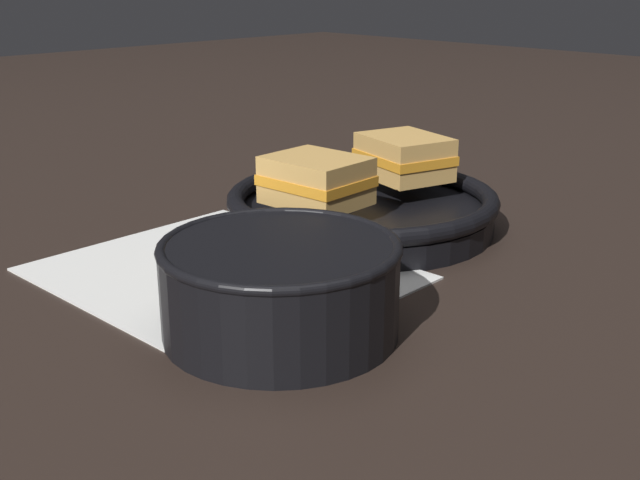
% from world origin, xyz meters
% --- Properties ---
extents(ground_plane, '(4.00, 4.00, 0.00)m').
position_xyz_m(ground_plane, '(0.00, 0.00, 0.00)').
color(ground_plane, black).
extents(napkin, '(0.31, 0.26, 0.00)m').
position_xyz_m(napkin, '(-0.07, -0.05, 0.00)').
color(napkin, white).
rests_on(napkin, ground_plane).
extents(soup_bowl, '(0.18, 0.18, 0.07)m').
position_xyz_m(soup_bowl, '(0.05, -0.09, 0.04)').
color(soup_bowl, black).
rests_on(soup_bowl, ground_plane).
extents(spoon, '(0.15, 0.12, 0.01)m').
position_xyz_m(spoon, '(-0.03, -0.08, 0.01)').
color(spoon, '#B7B7BC').
rests_on(spoon, napkin).
extents(skillet, '(0.28, 0.39, 0.04)m').
position_xyz_m(skillet, '(-0.08, 0.14, 0.02)').
color(skillet, black).
rests_on(skillet, ground_plane).
extents(sandwich_near_left, '(0.11, 0.10, 0.05)m').
position_xyz_m(sandwich_near_left, '(-0.08, 0.21, 0.07)').
color(sandwich_near_left, tan).
rests_on(sandwich_near_left, skillet).
extents(sandwich_near_right, '(0.10, 0.08, 0.05)m').
position_xyz_m(sandwich_near_right, '(-0.07, 0.07, 0.07)').
color(sandwich_near_right, tan).
rests_on(sandwich_near_right, skillet).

